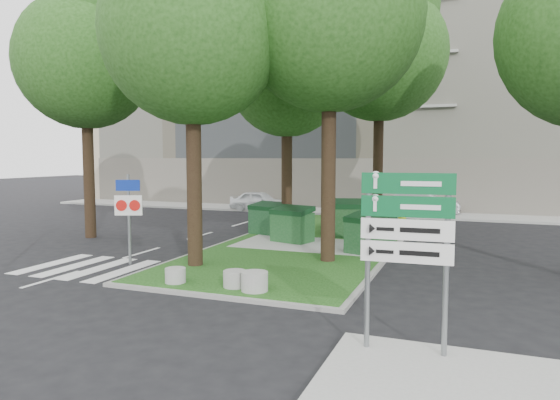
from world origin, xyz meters
The scene contains 22 objects.
ground centered at (0.00, 0.00, 0.00)m, with size 120.00×120.00×0.00m, color black.
median_island centered at (0.50, 8.00, 0.06)m, with size 6.00×16.00×0.12m, color #133F12.
median_kerb centered at (0.50, 8.00, 0.05)m, with size 6.30×16.30×0.10m, color gray.
building_sidewalk centered at (0.00, 18.50, 0.06)m, with size 42.00×3.00×0.12m, color #999993.
zebra_crossing centered at (-3.75, 1.50, 0.01)m, with size 5.00×3.00×0.01m, color silver.
apartment_building centered at (0.00, 26.00, 8.00)m, with size 41.00×12.00×16.00m, color tan.
tree_median_near_left centered at (-1.41, 2.56, 7.32)m, with size 5.20×5.20×10.53m.
tree_median_mid centered at (-0.91, 9.06, 6.98)m, with size 4.80×4.80×9.99m.
tree_median_far centered at (2.29, 12.06, 8.32)m, with size 5.80×5.80×11.93m.
tree_street_left centered at (-8.41, 6.06, 7.65)m, with size 5.40×5.40×11.00m.
dumpster_a centered at (-1.77, 8.82, 0.75)m, with size 1.63×1.34×1.31m.
dumpster_b centered at (-0.17, 7.33, 0.77)m, with size 1.68×1.38×1.35m.
dumpster_c centered at (1.43, 9.35, 0.83)m, with size 1.86×1.53×1.49m.
dumpster_d centered at (3.00, 6.03, 0.77)m, with size 1.71×1.44×1.36m.
bollard_left centered at (-0.90, 0.50, 0.31)m, with size 0.52×0.52×0.37m, color #9F9F9A.
bollard_right centered at (1.30, 0.50, 0.35)m, with size 0.64×0.64×0.46m, color #9E9D99.
bollard_mid centered at (0.70, 0.66, 0.32)m, with size 0.57×0.57×0.41m, color #9B9A96.
litter_bin centered at (3.20, 12.81, 0.44)m, with size 0.36×0.36×0.63m, color #CEE31A.
traffic_sign_pole centered at (-3.68, 2.29, 1.79)m, with size 0.79×0.36×2.78m.
directional_sign centered at (5.11, -2.00, 2.07)m, with size 1.47×0.16×2.94m.
car_white centered at (-5.91, 17.57, 0.62)m, with size 1.46×3.63×1.24m, color white.
car_silver centered at (3.50, 19.41, 0.68)m, with size 1.45×4.15×1.37m, color #9C9EA4.
Camera 1 is at (6.04, -10.20, 3.32)m, focal length 32.00 mm.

